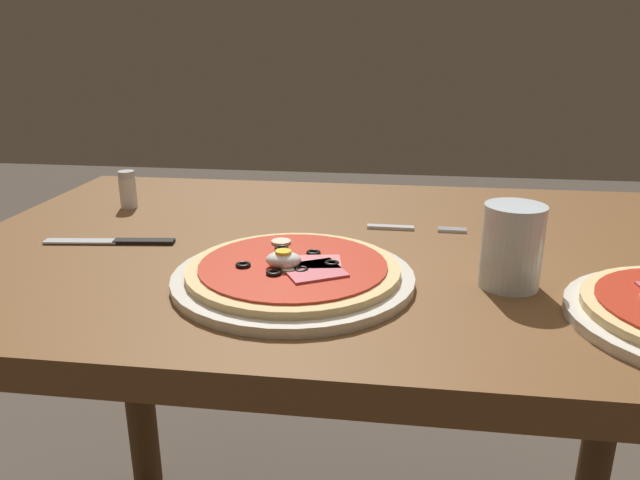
# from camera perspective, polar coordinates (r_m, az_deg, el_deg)

# --- Properties ---
(dining_table) EXTENTS (1.18, 0.77, 0.77)m
(dining_table) POSITION_cam_1_polar(r_m,az_deg,el_deg) (0.95, 2.73, -7.66)
(dining_table) COLOR brown
(dining_table) RESTS_ON ground
(pizza_foreground) EXTENTS (0.30, 0.30, 0.05)m
(pizza_foreground) POSITION_cam_1_polar(r_m,az_deg,el_deg) (0.75, -2.55, -3.19)
(pizza_foreground) COLOR silver
(pizza_foreground) RESTS_ON dining_table
(water_glass_near) EXTENTS (0.07, 0.07, 0.10)m
(water_glass_near) POSITION_cam_1_polar(r_m,az_deg,el_deg) (0.77, 17.74, -1.09)
(water_glass_near) COLOR silver
(water_glass_near) RESTS_ON dining_table
(fork) EXTENTS (0.16, 0.02, 0.00)m
(fork) POSITION_cam_1_polar(r_m,az_deg,el_deg) (0.97, 8.39, 1.13)
(fork) COLOR silver
(fork) RESTS_ON dining_table
(knife) EXTENTS (0.20, 0.04, 0.01)m
(knife) POSITION_cam_1_polar(r_m,az_deg,el_deg) (0.95, -18.61, -0.13)
(knife) COLOR silver
(knife) RESTS_ON dining_table
(salt_shaker) EXTENTS (0.03, 0.03, 0.07)m
(salt_shaker) POSITION_cam_1_polar(r_m,az_deg,el_deg) (1.13, -17.83, 4.58)
(salt_shaker) COLOR white
(salt_shaker) RESTS_ON dining_table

